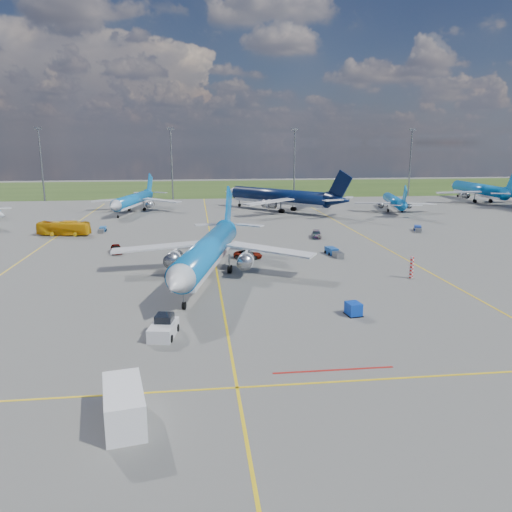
{
  "coord_description": "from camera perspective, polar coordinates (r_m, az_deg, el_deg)",
  "views": [
    {
      "loc": [
        -2.73,
        -54.23,
        17.96
      ],
      "look_at": [
        4.67,
        6.68,
        4.0
      ],
      "focal_mm": 35.0,
      "sensor_mm": 36.0,
      "label": 1
    }
  ],
  "objects": [
    {
      "name": "grass_strip",
      "position": [
        205.04,
        -6.2,
        7.72
      ],
      "size": [
        400.0,
        80.0,
        0.01
      ],
      "primitive_type": "cube",
      "color": "#2D4719",
      "rests_on": "ground"
    },
    {
      "name": "pushback_tug",
      "position": [
        48.6,
        -10.51,
        -8.09
      ],
      "size": [
        2.88,
        5.96,
        1.98
      ],
      "rotation": [
        0.0,
        0.0,
        -0.18
      ],
      "color": "silver",
      "rests_on": "ground"
    },
    {
      "name": "bg_jet_ne",
      "position": [
        139.64,
        15.44,
        4.97
      ],
      "size": [
        28.05,
        33.53,
        7.75
      ],
      "primitive_type": null,
      "rotation": [
        0.0,
        0.0,
        2.94
      ],
      "color": "#0D6BBD",
      "rests_on": "ground"
    },
    {
      "name": "uld_container",
      "position": [
        54.38,
        11.08,
        -5.95
      ],
      "size": [
        1.62,
        1.91,
        1.38
      ],
      "primitive_type": "cube",
      "rotation": [
        0.0,
        0.0,
        0.15
      ],
      "color": "#0C3AB5",
      "rests_on": "ground"
    },
    {
      "name": "ground",
      "position": [
        57.19,
        -3.86,
        -5.52
      ],
      "size": [
        400.0,
        400.0,
        0.0
      ],
      "primitive_type": "plane",
      "color": "#545452",
      "rests_on": "ground"
    },
    {
      "name": "floodlight_masts",
      "position": [
        164.81,
        -2.54,
        10.93
      ],
      "size": [
        202.2,
        0.5,
        22.7
      ],
      "color": "slate",
      "rests_on": "ground"
    },
    {
      "name": "service_car_a",
      "position": [
        86.21,
        -15.68,
        0.81
      ],
      "size": [
        2.59,
        4.56,
        1.46
      ],
      "primitive_type": "imported",
      "rotation": [
        0.0,
        0.0,
        0.21
      ],
      "color": "#999999",
      "rests_on": "ground"
    },
    {
      "name": "bg_jet_n",
      "position": [
        134.92,
        2.65,
        5.16
      ],
      "size": [
        53.31,
        53.84,
        11.27
      ],
      "primitive_type": null,
      "rotation": [
        0.0,
        0.0,
        3.89
      ],
      "color": "#07153B",
      "rests_on": "ground"
    },
    {
      "name": "service_van",
      "position": [
        35.02,
        -14.87,
        -16.17
      ],
      "size": [
        3.47,
        5.99,
        2.48
      ],
      "primitive_type": "cube",
      "rotation": [
        0.0,
        0.0,
        0.19
      ],
      "color": "white",
      "rests_on": "ground"
    },
    {
      "name": "service_car_b",
      "position": [
        79.17,
        -0.91,
        0.17
      ],
      "size": [
        4.95,
        3.3,
        1.26
      ],
      "primitive_type": "imported",
      "rotation": [
        0.0,
        0.0,
        1.28
      ],
      "color": "#999999",
      "rests_on": "ground"
    },
    {
      "name": "baggage_tug_c",
      "position": [
        107.79,
        -17.16,
        2.89
      ],
      "size": [
        1.25,
        4.21,
        0.94
      ],
      "rotation": [
        0.0,
        0.0,
        0.02
      ],
      "color": "#1A59A1",
      "rests_on": "ground"
    },
    {
      "name": "baggage_tug_w",
      "position": [
        82.24,
        8.87,
        0.42
      ],
      "size": [
        1.99,
        5.14,
        1.12
      ],
      "rotation": [
        0.0,
        0.0,
        0.13
      ],
      "color": "#184693",
      "rests_on": "ground"
    },
    {
      "name": "apron_bus",
      "position": [
        105.94,
        -21.12,
        2.98
      ],
      "size": [
        10.53,
        4.24,
        2.86
      ],
      "primitive_type": "imported",
      "rotation": [
        0.0,
        0.0,
        1.39
      ],
      "color": "#F0AE0E",
      "rests_on": "ground"
    },
    {
      "name": "baggage_tug_e",
      "position": [
        108.98,
        18.02,
        2.96
      ],
      "size": [
        2.83,
        4.75,
        1.04
      ],
      "rotation": [
        0.0,
        0.0,
        -0.37
      ],
      "color": "#1B3EA7",
      "rests_on": "ground"
    },
    {
      "name": "bg_jet_ene",
      "position": [
        170.98,
        24.04,
        5.69
      ],
      "size": [
        32.88,
        42.13,
        10.67
      ],
      "primitive_type": null,
      "rotation": [
        0.0,
        0.0,
        3.1
      ],
      "color": "#0D6BBD",
      "rests_on": "ground"
    },
    {
      "name": "service_car_c",
      "position": [
        97.11,
        6.93,
        2.46
      ],
      "size": [
        2.78,
        4.85,
        1.32
      ],
      "primitive_type": "imported",
      "rotation": [
        0.0,
        0.0,
        -0.21
      ],
      "color": "#999999",
      "rests_on": "ground"
    },
    {
      "name": "taxiway_lines",
      "position": [
        83.93,
        -4.79,
        0.42
      ],
      "size": [
        60.25,
        160.0,
        0.02
      ],
      "color": "yellow",
      "rests_on": "ground"
    },
    {
      "name": "warning_post",
      "position": [
        70.49,
        17.35,
        -1.28
      ],
      "size": [
        0.5,
        0.5,
        3.0
      ],
      "primitive_type": "cylinder",
      "color": "red",
      "rests_on": "ground"
    },
    {
      "name": "main_airliner",
      "position": [
        68.54,
        -5.44,
        -2.43
      ],
      "size": [
        39.33,
        46.57,
        10.64
      ],
      "primitive_type": null,
      "rotation": [
        0.0,
        0.0,
        -0.23
      ],
      "color": "#0D6BBD",
      "rests_on": "ground"
    },
    {
      "name": "bg_jet_nnw",
      "position": [
        137.13,
        -13.77,
        4.93
      ],
      "size": [
        33.13,
        39.35,
        9.03
      ],
      "primitive_type": null,
      "rotation": [
        0.0,
        0.0,
        -0.22
      ],
      "color": "#0D6BBD",
      "rests_on": "ground"
    }
  ]
}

